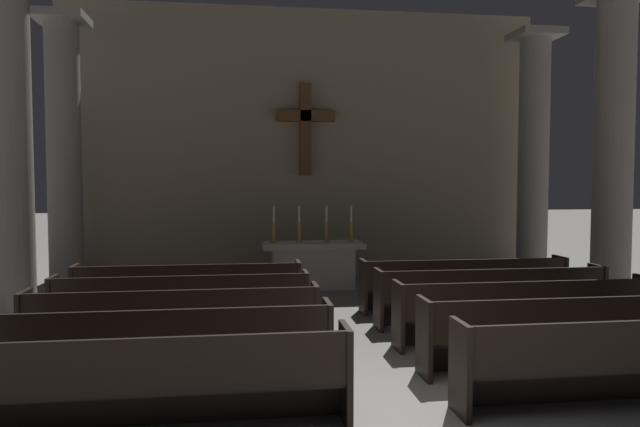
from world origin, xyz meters
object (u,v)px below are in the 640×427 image
pew_left_row_2 (163,348)px  pew_left_row_4 (183,305)px  column_right_second (613,155)px  altar (313,264)px  pew_right_row_2 (571,333)px  pew_right_row_5 (464,284)px  pew_right_row_4 (491,296)px  pew_left_row_5 (189,291)px  candlestick_inner_left (299,230)px  column_left_second (9,152)px  pew_right_row_3 (526,312)px  column_left_third (64,159)px  candlestick_inner_right (326,230)px  pew_right_row_1 (633,361)px  candlestick_outer_right (351,230)px  column_right_third (533,161)px  pew_left_row_3 (174,323)px  candlestick_outer_left (274,231)px  pew_left_row_1 (147,383)px

pew_left_row_2 → pew_left_row_4: bearing=90.0°
column_right_second → altar: column_right_second is taller
pew_right_row_2 → pew_right_row_5: size_ratio=1.00×
pew_right_row_2 → pew_right_row_4: (0.00, 2.30, 0.00)m
pew_left_row_5 → candlestick_inner_left: 3.44m
pew_left_row_2 → column_left_second: (-2.75, 3.30, 2.33)m
pew_right_row_3 → candlestick_inner_left: size_ratio=4.78×
pew_right_row_5 → column_left_second: size_ratio=0.65×
column_left_third → candlestick_inner_right: (5.49, -0.21, -1.54)m
pew_right_row_1 → candlestick_outer_right: 7.39m
column_right_second → candlestick_outer_right: (-4.34, 2.73, -1.54)m
pew_right_row_4 → pew_left_row_2: bearing=-154.7°
column_right_third → candlestick_inner_left: size_ratio=7.32×
pew_left_row_4 → candlestick_inner_left: 4.37m
pew_left_row_2 → pew_right_row_4: (4.87, 2.30, 0.00)m
pew_left_row_4 → pew_right_row_4: same height
pew_right_row_2 → candlestick_outer_right: size_ratio=4.78×
pew_left_row_3 → pew_left_row_5: same height
candlestick_inner_left → pew_left_row_2: bearing=-109.5°
pew_left_row_2 → candlestick_outer_right: candlestick_outer_right is taller
altar → candlestick_inner_right: candlestick_inner_right is taller
pew_left_row_2 → column_right_second: size_ratio=0.65×
pew_right_row_2 → pew_right_row_4: same height
column_right_second → candlestick_outer_left: size_ratio=7.32×
pew_right_row_5 → altar: altar is taller
pew_left_row_3 → pew_right_row_4: same height
pew_left_row_4 → pew_left_row_5: same height
pew_left_row_4 → pew_right_row_1: (4.87, -3.45, 0.00)m
altar → candlestick_outer_right: candlestick_outer_right is taller
candlestick_inner_left → candlestick_inner_right: (0.60, 0.00, 0.00)m
pew_right_row_5 → candlestick_inner_left: 3.84m
pew_right_row_2 → pew_right_row_3: size_ratio=1.00×
pew_right_row_3 → pew_right_row_1: bearing=-90.0°
pew_left_row_5 → column_right_second: size_ratio=0.65×
pew_left_row_3 → column_right_second: size_ratio=0.65×
candlestick_inner_left → pew_right_row_4: bearing=-53.7°
candlestick_inner_left → candlestick_outer_right: same height
pew_left_row_1 → pew_right_row_2: same height
pew_right_row_5 → candlestick_inner_right: bearing=129.6°
pew_right_row_1 → pew_right_row_2: 1.15m
column_left_third → candlestick_outer_right: size_ratio=7.32×
pew_left_row_5 → pew_right_row_3: (4.87, -2.30, 0.00)m
pew_right_row_1 → pew_right_row_4: 3.45m
pew_left_row_2 → altar: altar is taller
pew_right_row_5 → candlestick_inner_right: 3.44m
pew_right_row_4 → column_right_third: bearing=55.1°
pew_left_row_4 → candlestick_outer_left: 4.13m
pew_left_row_3 → candlestick_inner_left: bearing=66.4°
pew_left_row_2 → candlestick_outer_left: 6.28m
pew_right_row_2 → column_left_third: (-7.63, 6.24, 2.33)m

